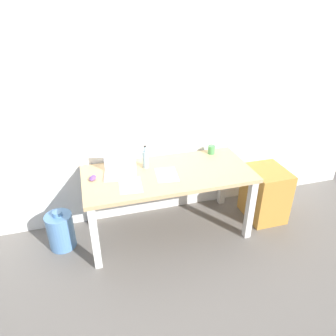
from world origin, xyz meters
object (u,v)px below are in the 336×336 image
object	(u,v)px
computer_mouse	(93,178)
filing_cabinet	(265,193)
laptop_left	(120,170)
desk	(168,180)
beer_bottle	(145,159)
water_cooler_jug	(61,231)
coffee_mug	(211,150)

from	to	relation	value
computer_mouse	filing_cabinet	distance (m)	1.95
computer_mouse	laptop_left	bearing A→B (deg)	30.07
computer_mouse	filing_cabinet	world-z (taller)	computer_mouse
desk	filing_cabinet	xyz separation A→B (m)	(1.15, -0.05, -0.34)
beer_bottle	desk	bearing A→B (deg)	-40.98
water_cooler_jug	laptop_left	bearing A→B (deg)	3.12
coffee_mug	water_cooler_jug	bearing A→B (deg)	-172.49
coffee_mug	filing_cabinet	xyz separation A→B (m)	(0.56, -0.33, -0.48)
laptop_left	beer_bottle	size ratio (longest dim) A/B	1.43
desk	filing_cabinet	bearing A→B (deg)	-2.33
computer_mouse	desk	bearing A→B (deg)	18.43
coffee_mug	water_cooler_jug	world-z (taller)	coffee_mug
beer_bottle	computer_mouse	distance (m)	0.56
beer_bottle	laptop_left	bearing A→B (deg)	-165.44
desk	water_cooler_jug	size ratio (longest dim) A/B	3.91
desk	water_cooler_jug	bearing A→B (deg)	176.88
coffee_mug	filing_cabinet	size ratio (longest dim) A/B	0.15
water_cooler_jug	coffee_mug	bearing A→B (deg)	7.51
water_cooler_jug	filing_cabinet	world-z (taller)	filing_cabinet
beer_bottle	water_cooler_jug	distance (m)	1.14
laptop_left	coffee_mug	distance (m)	1.08
filing_cabinet	desk	bearing A→B (deg)	177.67
beer_bottle	computer_mouse	size ratio (longest dim) A/B	2.43
laptop_left	desk	bearing A→B (deg)	-11.82
desk	laptop_left	xyz separation A→B (m)	(-0.47, 0.10, 0.15)
beer_bottle	coffee_mug	bearing A→B (deg)	8.66
computer_mouse	beer_bottle	bearing A→B (deg)	34.08
computer_mouse	filing_cabinet	bearing A→B (deg)	20.08
beer_bottle	coffee_mug	size ratio (longest dim) A/B	2.56
coffee_mug	laptop_left	bearing A→B (deg)	-169.80
beer_bottle	filing_cabinet	xyz separation A→B (m)	(1.35, -0.22, -0.53)
computer_mouse	water_cooler_jug	xyz separation A→B (m)	(-0.38, -0.00, -0.56)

